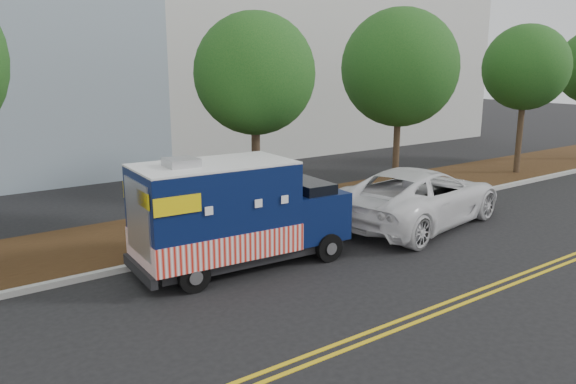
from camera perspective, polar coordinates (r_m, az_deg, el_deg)
ground at (r=15.17m, az=0.62°, el=-6.29°), size 120.00×120.00×0.00m
curb at (r=16.23m, az=-2.34°, el=-4.70°), size 120.00×0.18×0.15m
mulch_strip at (r=17.94m, az=-6.07°, el=-3.02°), size 120.00×4.00×0.15m
centerline_near at (r=12.15m, az=13.50°, el=-11.73°), size 120.00×0.10×0.01m
centerline_far at (r=12.01m, az=14.42°, el=-12.10°), size 120.00×0.10×0.01m
tree_b at (r=16.81m, az=-3.39°, el=11.86°), size 3.58×3.58×6.48m
tree_c at (r=22.53m, az=11.29°, el=12.26°), size 4.53×4.53×7.07m
tree_d at (r=27.06m, az=23.01°, el=11.55°), size 3.70×3.70×6.65m
sign_post at (r=14.89m, az=-12.55°, el=-2.14°), size 0.06×0.06×2.40m
food_truck at (r=13.88m, az=-5.63°, el=-2.54°), size 5.61×2.40×2.89m
white_car at (r=18.16m, az=13.17°, el=-0.41°), size 6.93×4.13×1.80m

